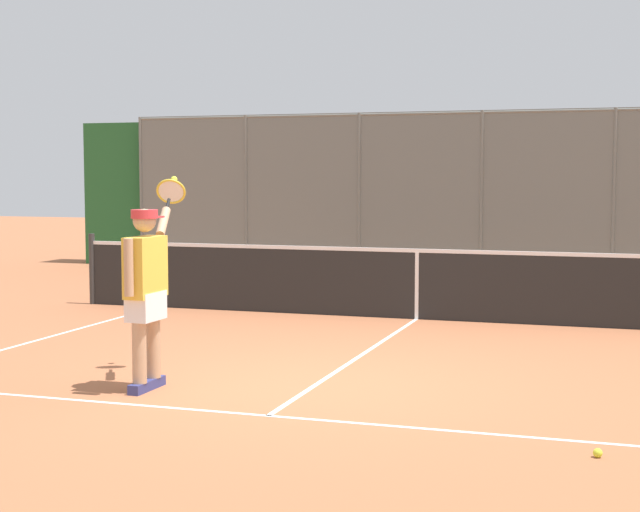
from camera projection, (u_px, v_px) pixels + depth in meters
name	position (u px, v px, depth m)	size (l,w,h in m)	color
ground_plane	(316.00, 385.00, 9.15)	(60.00, 60.00, 0.00)	#A8603D
court_line_markings	(257.00, 423.00, 7.73)	(7.88, 10.23, 0.01)	white
fence_backdrop	(486.00, 197.00, 19.07)	(17.41, 1.37, 3.16)	slate
tennis_net	(417.00, 283.00, 13.24)	(10.13, 0.09, 1.07)	#2D2D2D
tennis_player	(146.00, 284.00, 8.87)	(0.45, 1.39, 1.95)	navy
tennis_ball_near_net	(598.00, 453.00, 6.80)	(0.07, 0.07, 0.07)	#CCDB33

